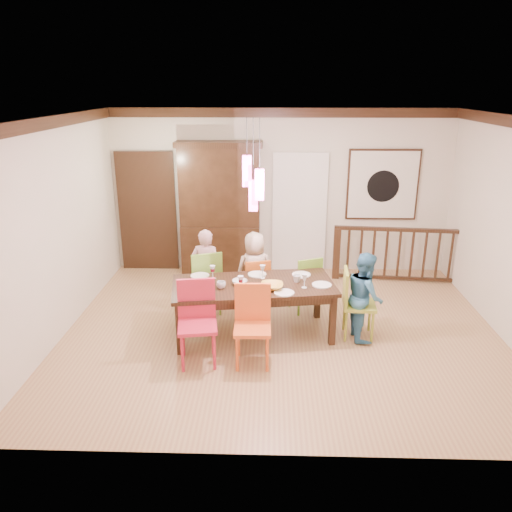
{
  "coord_description": "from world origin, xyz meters",
  "views": [
    {
      "loc": [
        -0.16,
        -6.29,
        3.28
      ],
      "look_at": [
        -0.36,
        0.18,
        1.04
      ],
      "focal_mm": 35.0,
      "sensor_mm": 36.0,
      "label": 1
    }
  ],
  "objects_px": {
    "chair_far_left": "(204,277)",
    "balustrade": "(399,254)",
    "dining_table": "(253,289)",
    "person_far_mid": "(255,271)",
    "china_hutch": "(220,209)",
    "chair_end_right": "(360,299)",
    "person_far_left": "(206,270)",
    "person_end_right": "(365,296)"
  },
  "relations": [
    {
      "from": "balustrade",
      "to": "china_hutch",
      "type": "bearing_deg",
      "value": 178.86
    },
    {
      "from": "person_far_mid",
      "to": "person_end_right",
      "type": "xyz_separation_m",
      "value": [
        1.5,
        -0.88,
        -0.0
      ]
    },
    {
      "from": "person_far_left",
      "to": "dining_table",
      "type": "bearing_deg",
      "value": 138.09
    },
    {
      "from": "dining_table",
      "to": "balustrade",
      "type": "xyz_separation_m",
      "value": [
        2.45,
        2.07,
        -0.17
      ]
    },
    {
      "from": "dining_table",
      "to": "balustrade",
      "type": "distance_m",
      "value": 3.21
    },
    {
      "from": "balustrade",
      "to": "person_end_right",
      "type": "bearing_deg",
      "value": -109.5
    },
    {
      "from": "chair_far_left",
      "to": "balustrade",
      "type": "bearing_deg",
      "value": -177.37
    },
    {
      "from": "person_far_mid",
      "to": "dining_table",
      "type": "bearing_deg",
      "value": 72.64
    },
    {
      "from": "dining_table",
      "to": "person_far_left",
      "type": "relative_size",
      "value": 1.81
    },
    {
      "from": "chair_end_right",
      "to": "person_far_left",
      "type": "height_order",
      "value": "person_far_left"
    },
    {
      "from": "china_hutch",
      "to": "balustrade",
      "type": "height_order",
      "value": "china_hutch"
    },
    {
      "from": "chair_end_right",
      "to": "person_far_mid",
      "type": "bearing_deg",
      "value": 63.24
    },
    {
      "from": "balustrade",
      "to": "person_far_mid",
      "type": "bearing_deg",
      "value": -148.66
    },
    {
      "from": "china_hutch",
      "to": "balustrade",
      "type": "relative_size",
      "value": 1.04
    },
    {
      "from": "person_far_mid",
      "to": "chair_end_right",
      "type": "bearing_deg",
      "value": 130.63
    },
    {
      "from": "chair_end_right",
      "to": "china_hutch",
      "type": "xyz_separation_m",
      "value": [
        -2.1,
        2.42,
        0.64
      ]
    },
    {
      "from": "chair_end_right",
      "to": "balustrade",
      "type": "relative_size",
      "value": 0.42
    },
    {
      "from": "balustrade",
      "to": "person_far_mid",
      "type": "height_order",
      "value": "person_far_mid"
    },
    {
      "from": "dining_table",
      "to": "person_end_right",
      "type": "height_order",
      "value": "person_end_right"
    },
    {
      "from": "balustrade",
      "to": "person_end_right",
      "type": "relative_size",
      "value": 1.88
    },
    {
      "from": "chair_far_left",
      "to": "chair_end_right",
      "type": "height_order",
      "value": "chair_far_left"
    },
    {
      "from": "dining_table",
      "to": "person_end_right",
      "type": "bearing_deg",
      "value": -9.58
    },
    {
      "from": "chair_end_right",
      "to": "china_hutch",
      "type": "height_order",
      "value": "china_hutch"
    },
    {
      "from": "chair_end_right",
      "to": "china_hutch",
      "type": "distance_m",
      "value": 3.27
    },
    {
      "from": "dining_table",
      "to": "person_far_left",
      "type": "xyz_separation_m",
      "value": [
        -0.74,
        0.84,
        -0.04
      ]
    },
    {
      "from": "dining_table",
      "to": "person_far_mid",
      "type": "bearing_deg",
      "value": 82.01
    },
    {
      "from": "chair_end_right",
      "to": "china_hutch",
      "type": "relative_size",
      "value": 0.4
    },
    {
      "from": "chair_far_left",
      "to": "chair_end_right",
      "type": "relative_size",
      "value": 1.04
    },
    {
      "from": "china_hutch",
      "to": "chair_end_right",
      "type": "bearing_deg",
      "value": -49.04
    },
    {
      "from": "dining_table",
      "to": "person_far_mid",
      "type": "xyz_separation_m",
      "value": [
        -0.01,
        0.86,
        -0.06
      ]
    },
    {
      "from": "chair_end_right",
      "to": "person_far_mid",
      "type": "distance_m",
      "value": 1.68
    },
    {
      "from": "dining_table",
      "to": "person_far_left",
      "type": "height_order",
      "value": "person_far_left"
    },
    {
      "from": "person_far_left",
      "to": "person_end_right",
      "type": "xyz_separation_m",
      "value": [
        2.23,
        -0.85,
        -0.03
      ]
    },
    {
      "from": "chair_end_right",
      "to": "balustrade",
      "type": "bearing_deg",
      "value": -21.94
    },
    {
      "from": "dining_table",
      "to": "balustrade",
      "type": "bearing_deg",
      "value": 31.29
    },
    {
      "from": "dining_table",
      "to": "person_far_left",
      "type": "bearing_deg",
      "value": 122.65
    },
    {
      "from": "china_hutch",
      "to": "balustrade",
      "type": "bearing_deg",
      "value": -6.32
    },
    {
      "from": "china_hutch",
      "to": "person_far_left",
      "type": "xyz_separation_m",
      "value": [
        -0.07,
        -1.58,
        -0.55
      ]
    },
    {
      "from": "person_far_left",
      "to": "person_far_mid",
      "type": "xyz_separation_m",
      "value": [
        0.73,
        0.03,
        -0.03
      ]
    },
    {
      "from": "chair_far_left",
      "to": "person_far_left",
      "type": "bearing_deg",
      "value": -115.79
    },
    {
      "from": "dining_table",
      "to": "china_hutch",
      "type": "relative_size",
      "value": 0.96
    },
    {
      "from": "china_hutch",
      "to": "person_far_mid",
      "type": "relative_size",
      "value": 1.95
    }
  ]
}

